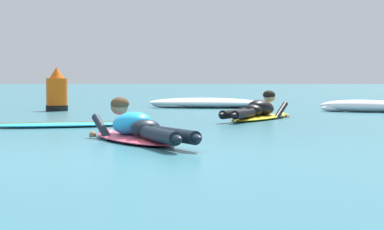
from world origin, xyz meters
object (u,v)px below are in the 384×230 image
(surfer_far, at_px, (258,112))
(drifting_surfboard, at_px, (55,125))
(surfer_near, at_px, (137,130))
(channel_marker_buoy, at_px, (57,94))

(surfer_far, bearing_deg, drifting_surfboard, -146.65)
(surfer_near, distance_m, surfer_far, 4.62)
(surfer_near, relative_size, drifting_surfboard, 1.10)
(surfer_near, height_order, drifting_surfboard, surfer_near)
(drifting_surfboard, bearing_deg, surfer_near, -57.88)
(surfer_far, xyz_separation_m, drifting_surfboard, (-3.03, -1.99, -0.10))
(drifting_surfboard, bearing_deg, channel_marker_buoy, 102.82)
(drifting_surfboard, height_order, channel_marker_buoy, channel_marker_buoy)
(surfer_far, height_order, drifting_surfboard, surfer_far)
(surfer_near, distance_m, channel_marker_buoy, 7.87)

